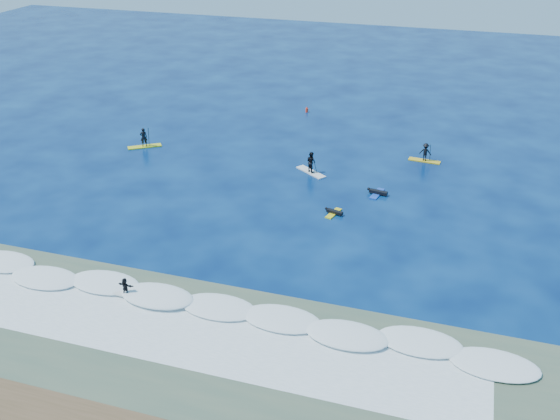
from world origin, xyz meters
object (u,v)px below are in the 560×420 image
(marker_buoy, at_px, (307,110))
(sup_paddler_right, at_px, (425,153))
(prone_paddler_near, at_px, (334,212))
(prone_paddler_far, at_px, (377,193))
(wave_surfer, at_px, (125,288))
(sup_paddler_center, at_px, (311,164))
(sup_paddler_left, at_px, (144,140))

(marker_buoy, bearing_deg, sup_paddler_right, -36.37)
(prone_paddler_near, bearing_deg, prone_paddler_far, -16.21)
(prone_paddler_near, relative_size, prone_paddler_far, 0.88)
(prone_paddler_near, xyz_separation_m, marker_buoy, (-8.54, 23.33, 0.17))
(sup_paddler_right, relative_size, wave_surfer, 1.71)
(sup_paddler_right, height_order, marker_buoy, sup_paddler_right)
(prone_paddler_far, bearing_deg, prone_paddler_near, 159.32)
(sup_paddler_center, xyz_separation_m, prone_paddler_far, (6.42, -2.65, -0.70))
(sup_paddler_left, bearing_deg, prone_paddler_far, -43.94)
(marker_buoy, bearing_deg, wave_surfer, -91.90)
(prone_paddler_near, bearing_deg, marker_buoy, 34.42)
(sup_paddler_center, relative_size, prone_paddler_near, 1.57)
(sup_paddler_right, bearing_deg, sup_paddler_left, -165.16)
(sup_paddler_left, xyz_separation_m, sup_paddler_right, (26.67, 4.59, 0.09))
(sup_paddler_left, xyz_separation_m, prone_paddler_near, (20.97, -8.27, -0.57))
(wave_surfer, relative_size, marker_buoy, 2.46)
(sup_paddler_left, height_order, prone_paddler_far, sup_paddler_left)
(sup_paddler_left, relative_size, prone_paddler_far, 1.37)
(sup_paddler_center, height_order, prone_paddler_far, sup_paddler_center)
(sup_paddler_center, height_order, prone_paddler_near, sup_paddler_center)
(sup_paddler_left, distance_m, prone_paddler_near, 22.55)
(wave_surfer, height_order, marker_buoy, wave_surfer)
(sup_paddler_right, xyz_separation_m, prone_paddler_far, (-3.03, -8.34, -0.64))
(sup_paddler_left, height_order, marker_buoy, sup_paddler_left)
(sup_paddler_right, relative_size, prone_paddler_far, 1.31)
(sup_paddler_left, bearing_deg, sup_paddler_center, -38.56)
(sup_paddler_left, xyz_separation_m, marker_buoy, (12.44, 15.07, -0.40))
(sup_paddler_center, bearing_deg, prone_paddler_near, -26.92)
(marker_buoy, bearing_deg, sup_paddler_left, -129.54)
(sup_paddler_center, xyz_separation_m, marker_buoy, (-4.78, 16.16, -0.55))
(sup_paddler_center, distance_m, prone_paddler_near, 8.13)
(marker_buoy, bearing_deg, prone_paddler_near, -69.91)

